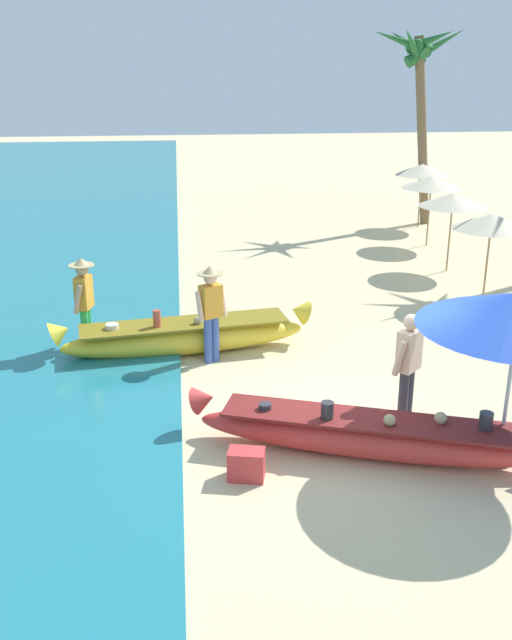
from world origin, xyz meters
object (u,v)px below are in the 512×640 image
object	(u,v)px
boat_yellow_midground	(185,336)
boat_red_foreground	(368,435)
cooler_box	(246,464)
person_vendor_assistant	(84,298)
person_tourist_customer	(408,365)
person_vendor_hatted	(211,307)
palm_tree_tall_inland	(419,66)

from	to	relation	value
boat_yellow_midground	boat_red_foreground	bearing A→B (deg)	-58.11
cooler_box	person_vendor_assistant	bearing A→B (deg)	130.90
person_tourist_customer	cooler_box	distance (m)	2.67
person_vendor_hatted	person_vendor_assistant	world-z (taller)	person_vendor_assistant
palm_tree_tall_inland	boat_red_foreground	bearing A→B (deg)	-109.31
boat_red_foreground	cooler_box	world-z (taller)	boat_red_foreground
palm_tree_tall_inland	cooler_box	bearing A→B (deg)	-114.62
boat_red_foreground	person_tourist_customer	bearing A→B (deg)	43.21
boat_yellow_midground	cooler_box	world-z (taller)	boat_yellow_midground
person_vendor_assistant	cooler_box	xyz separation A→B (m)	(2.43, -4.44, -0.79)
person_vendor_hatted	cooler_box	bearing A→B (deg)	-86.20
boat_red_foreground	boat_yellow_midground	xyz separation A→B (m)	(-2.34, 3.76, 0.02)
person_vendor_hatted	cooler_box	world-z (taller)	person_vendor_hatted
palm_tree_tall_inland	boat_yellow_midground	bearing A→B (deg)	-125.89
boat_yellow_midground	person_tourist_customer	distance (m)	4.40
person_tourist_customer	palm_tree_tall_inland	world-z (taller)	palm_tree_tall_inland
boat_red_foreground	person_vendor_hatted	xyz separation A→B (m)	(-1.89, 3.33, 0.70)
boat_red_foreground	boat_yellow_midground	size ratio (longest dim) A/B	1.02
person_vendor_hatted	person_tourist_customer	distance (m)	3.72
person_vendor_hatted	boat_red_foreground	bearing A→B (deg)	-60.48
boat_red_foreground	person_vendor_hatted	world-z (taller)	person_vendor_hatted
person_vendor_hatted	person_vendor_assistant	bearing A→B (deg)	161.47
person_tourist_customer	person_vendor_assistant	xyz separation A→B (m)	(-4.76, 3.41, 0.01)
person_vendor_hatted	boat_yellow_midground	bearing A→B (deg)	136.50
person_tourist_customer	person_vendor_assistant	bearing A→B (deg)	144.36
boat_yellow_midground	person_vendor_assistant	distance (m)	1.87
person_tourist_customer	cooler_box	bearing A→B (deg)	-156.06
boat_red_foreground	person_vendor_hatted	size ratio (longest dim) A/B	2.75
person_vendor_hatted	person_tourist_customer	bearing A→B (deg)	-46.12
boat_red_foreground	palm_tree_tall_inland	xyz separation A→B (m)	(4.75, 13.56, 4.36)
boat_yellow_midground	person_vendor_assistant	bearing A→B (deg)	170.19
person_vendor_assistant	person_vendor_hatted	bearing A→B (deg)	-18.53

